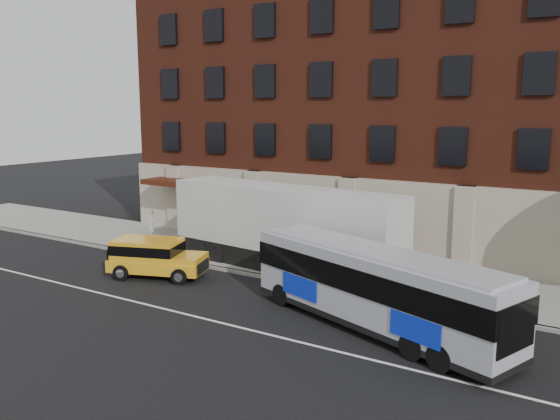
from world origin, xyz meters
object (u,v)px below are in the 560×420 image
Objects in this scene: sign_pole at (152,230)px; shipping_container at (283,230)px; city_bus at (376,286)px; yellow_suv at (153,255)px.

sign_pole is 0.20× the size of shipping_container.
sign_pole is 14.23m from city_bus.
city_bus is 0.87× the size of shipping_container.
sign_pole is 0.23× the size of city_bus.
city_bus reaches higher than sign_pole.
city_bus is (13.85, -3.26, 0.15)m from sign_pole.
shipping_container is at bearing 11.31° from sign_pole.
city_bus is 2.26× the size of yellow_suv.
shipping_container reaches higher than yellow_suv.
sign_pole is 3.74m from yellow_suv.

